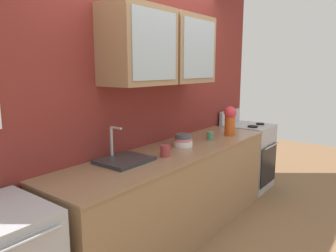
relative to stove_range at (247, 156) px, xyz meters
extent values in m
plane|color=brown|center=(-1.70, 0.00, -0.45)|extent=(10.00, 10.00, 0.00)
cube|color=maroon|center=(-1.70, 0.38, 0.93)|extent=(4.22, 0.10, 2.75)
cube|color=#93704C|center=(-2.03, 0.15, 1.38)|extent=(0.64, 0.37, 0.66)
cube|color=#9EADB7|center=(-2.03, -0.04, 1.38)|extent=(0.54, 0.01, 0.56)
cube|color=#93704C|center=(-1.36, 0.15, 1.38)|extent=(0.64, 0.37, 0.66)
cube|color=#9EADB7|center=(-1.36, -0.04, 1.38)|extent=(0.54, 0.01, 0.56)
cube|color=#93704C|center=(-1.70, 0.00, -0.02)|extent=(2.69, 0.64, 0.86)
cube|color=#8C6B4C|center=(-1.70, 0.00, 0.42)|extent=(2.71, 0.67, 0.02)
cube|color=#ADAFB5|center=(0.00, 0.00, -0.01)|extent=(0.58, 0.60, 0.88)
cube|color=black|center=(0.00, -0.31, -0.08)|extent=(0.53, 0.01, 0.53)
cylinder|color=#ADAFB5|center=(0.00, -0.34, 0.19)|extent=(0.46, 0.02, 0.02)
cube|color=#ADAFB5|center=(0.00, 0.28, 0.53)|extent=(0.55, 0.04, 0.18)
cylinder|color=black|center=(-0.13, -0.11, 0.45)|extent=(0.13, 0.13, 0.02)
cylinder|color=black|center=(0.13, -0.11, 0.45)|extent=(0.11, 0.11, 0.02)
cube|color=#2D2D30|center=(-2.28, 0.10, 0.45)|extent=(0.41, 0.35, 0.03)
cylinder|color=#ADAFB5|center=(-2.28, 0.24, 0.59)|extent=(0.02, 0.02, 0.25)
cylinder|color=#ADAFB5|center=(-2.28, 0.18, 0.71)|extent=(0.02, 0.12, 0.02)
cylinder|color=white|center=(-1.54, 0.02, 0.46)|extent=(0.19, 0.19, 0.05)
cylinder|color=#D87F84|center=(-1.54, 0.02, 0.49)|extent=(0.17, 0.17, 0.04)
cylinder|color=#4C4C54|center=(-1.54, 0.02, 0.53)|extent=(0.16, 0.16, 0.05)
cylinder|color=#BF4C19|center=(-0.78, -0.11, 0.54)|extent=(0.12, 0.12, 0.22)
sphere|color=#D8333F|center=(-0.78, -0.11, 0.70)|extent=(0.14, 0.14, 0.14)
cylinder|color=#993838|center=(-1.95, -0.07, 0.49)|extent=(0.09, 0.09, 0.10)
torus|color=#993838|center=(-1.90, -0.07, 0.49)|extent=(0.06, 0.01, 0.06)
cylinder|color=#4C7F59|center=(-1.12, -0.05, 0.48)|extent=(0.08, 0.08, 0.09)
torus|color=#4C7F59|center=(-1.08, -0.05, 0.48)|extent=(0.06, 0.01, 0.06)
cylinder|color=#ADAFB5|center=(-3.39, -0.33, 0.38)|extent=(0.42, 0.02, 0.02)
camera|label=1|loc=(-4.07, -1.74, 1.20)|focal=34.04mm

